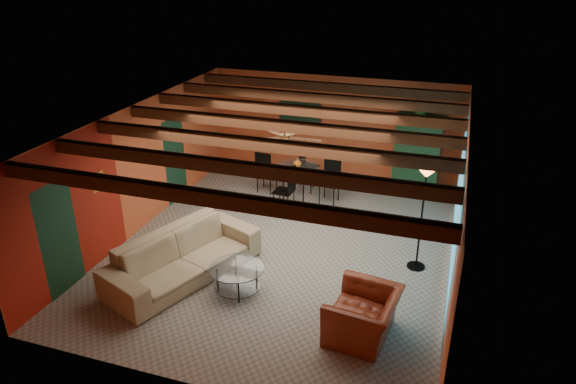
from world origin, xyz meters
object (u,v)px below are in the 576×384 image
(floor_lamp, at_px, (421,218))
(potted_plant, at_px, (422,107))
(sofa, at_px, (183,256))
(armchair, at_px, (363,315))
(coffee_table, at_px, (237,279))
(vase, at_px, (298,151))
(armoire, at_px, (417,155))
(dining_table, at_px, (297,176))

(floor_lamp, bearing_deg, potted_plant, 96.76)
(potted_plant, bearing_deg, sofa, -124.38)
(armchair, distance_m, coffee_table, 2.39)
(potted_plant, relative_size, vase, 2.46)
(potted_plant, bearing_deg, armoire, 0.00)
(armoire, bearing_deg, floor_lamp, -69.49)
(sofa, height_order, dining_table, dining_table)
(sofa, distance_m, vase, 4.23)
(armoire, distance_m, floor_lamp, 3.66)
(sofa, xyz_separation_m, armchair, (3.45, -0.62, -0.06))
(armoire, bearing_deg, vase, -141.30)
(dining_table, distance_m, floor_lamp, 3.96)
(coffee_table, bearing_deg, armoire, 65.13)
(vase, bearing_deg, armoire, 24.95)
(coffee_table, height_order, floor_lamp, floor_lamp)
(dining_table, height_order, armoire, armoire)
(armoire, bearing_deg, armchair, -77.97)
(vase, bearing_deg, armchair, -61.63)
(floor_lamp, xyz_separation_m, vase, (-3.13, 2.38, 0.15))
(armoire, bearing_deg, potted_plant, 0.00)
(dining_table, bearing_deg, armchair, -61.63)
(coffee_table, xyz_separation_m, potted_plant, (2.51, 5.43, 1.92))
(armchair, relative_size, floor_lamp, 0.55)
(potted_plant, bearing_deg, armchair, -91.71)
(coffee_table, distance_m, vase, 4.28)
(coffee_table, relative_size, potted_plant, 1.88)
(armchair, bearing_deg, coffee_table, -95.15)
(potted_plant, xyz_separation_m, vase, (-2.70, -1.25, -0.97))
(armchair, relative_size, potted_plant, 2.26)
(sofa, relative_size, dining_table, 1.41)
(sofa, bearing_deg, floor_lamp, -45.98)
(coffee_table, bearing_deg, sofa, 173.79)
(floor_lamp, relative_size, potted_plant, 4.07)
(sofa, distance_m, potted_plant, 6.66)
(armchair, xyz_separation_m, armoire, (0.18, 5.92, 0.58))
(armchair, bearing_deg, sofa, -93.31)
(floor_lamp, bearing_deg, vase, 142.75)
(floor_lamp, bearing_deg, dining_table, 142.75)
(coffee_table, relative_size, armoire, 0.51)
(sofa, relative_size, armchair, 2.56)
(coffee_table, xyz_separation_m, floor_lamp, (2.95, 1.79, 0.80))
(sofa, relative_size, armoire, 1.55)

